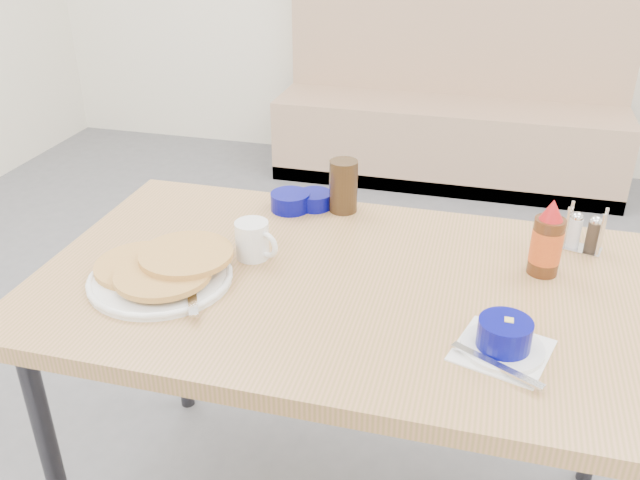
% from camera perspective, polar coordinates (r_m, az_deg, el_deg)
% --- Properties ---
extents(booth_bench, '(1.90, 0.56, 1.22)m').
position_cam_1_polar(booth_bench, '(3.95, 10.84, 10.19)').
color(booth_bench, tan).
rests_on(booth_bench, ground).
extents(dining_table, '(1.40, 0.80, 0.76)m').
position_cam_1_polar(dining_table, '(1.50, 3.09, -5.49)').
color(dining_table, tan).
rests_on(dining_table, ground).
extents(pancake_plate, '(0.31, 0.31, 0.06)m').
position_cam_1_polar(pancake_plate, '(1.50, -13.14, -2.57)').
color(pancake_plate, white).
rests_on(pancake_plate, dining_table).
extents(coffee_mug, '(0.11, 0.08, 0.09)m').
position_cam_1_polar(coffee_mug, '(1.55, -5.63, 0.02)').
color(coffee_mug, white).
rests_on(coffee_mug, dining_table).
extents(grits_setting, '(0.20, 0.21, 0.07)m').
position_cam_1_polar(grits_setting, '(1.29, 15.21, -8.03)').
color(grits_setting, white).
rests_on(grits_setting, dining_table).
extents(creamer_bowl, '(0.09, 0.09, 0.04)m').
position_cam_1_polar(creamer_bowl, '(1.79, -0.47, 3.39)').
color(creamer_bowl, '#050670').
rests_on(creamer_bowl, dining_table).
extents(butter_bowl, '(0.10, 0.10, 0.05)m').
position_cam_1_polar(butter_bowl, '(1.78, -2.52, 3.26)').
color(butter_bowl, '#050670').
rests_on(butter_bowl, dining_table).
extents(amber_tumbler, '(0.08, 0.08, 0.14)m').
position_cam_1_polar(amber_tumbler, '(1.76, 1.99, 4.56)').
color(amber_tumbler, '#332110').
rests_on(amber_tumbler, dining_table).
extents(condiment_caddy, '(0.10, 0.07, 0.11)m').
position_cam_1_polar(condiment_caddy, '(1.69, 21.30, 0.40)').
color(condiment_caddy, silver).
rests_on(condiment_caddy, dining_table).
extents(syrup_bottle, '(0.07, 0.07, 0.18)m').
position_cam_1_polar(syrup_bottle, '(1.54, 18.56, -0.17)').
color(syrup_bottle, '#47230F').
rests_on(syrup_bottle, dining_table).
extents(sugar_wrapper, '(0.05, 0.05, 0.00)m').
position_cam_1_polar(sugar_wrapper, '(1.53, -8.44, -2.30)').
color(sugar_wrapper, '#F15750').
rests_on(sugar_wrapper, dining_table).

